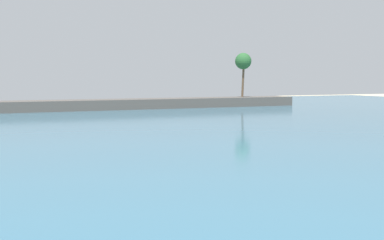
# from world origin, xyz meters

# --- Properties ---
(sea) EXTENTS (220.00, 115.34, 0.06)m
(sea) POSITION_xyz_m (0.00, 66.80, 0.03)
(sea) COLOR #386B84
(sea) RESTS_ON ground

